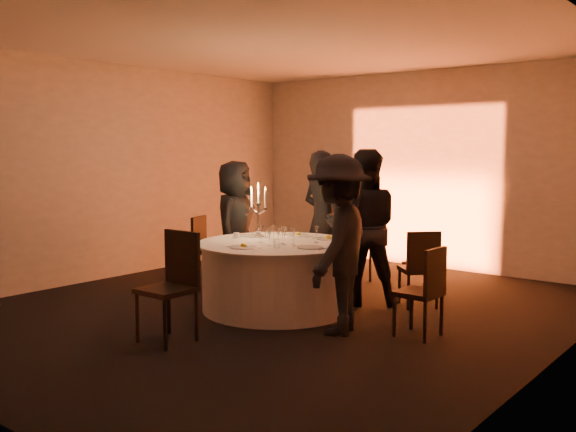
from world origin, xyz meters
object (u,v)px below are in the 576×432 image
Objects in this scene: guest_back_right at (363,227)px; coffee_cup at (236,236)px; guest_left at (235,225)px; guest_right at (338,244)px; chair_left at (206,245)px; guest_back_left at (323,221)px; chair_right at (425,287)px; chair_back_right at (420,265)px; candelabra at (258,218)px; chair_back_left at (347,240)px; chair_front at (173,279)px; banquet_table at (277,276)px.

guest_back_right is 16.49× the size of coffee_cup.
guest_left is 0.94× the size of guest_right.
chair_left is 0.50× the size of guest_back_left.
chair_right is 0.93m from guest_right.
chair_back_right is 0.51× the size of guest_right.
candelabra reaches higher than chair_left.
chair_back_left is 0.61× the size of guest_left.
chair_right reaches higher than coffee_cup.
chair_back_right is at bearing 32.03° from coffee_cup.
coffee_cup is (-0.38, -1.77, 0.22)m from chair_back_left.
guest_right is (1.08, 1.18, 0.30)m from chair_front.
chair_front is (1.70, -2.06, 0.08)m from chair_left.
chair_back_left reaches higher than banquet_table.
chair_back_right is at bearing 63.56° from chair_front.
chair_back_left is at bearing -165.79° from guest_right.
chair_back_left is 0.57× the size of guest_back_left.
guest_back_right is at bearing -102.45° from chair_left.
chair_left reaches higher than chair_right.
guest_left is 0.92× the size of guest_back_right.
candelabra is at bearing 156.01° from banquet_table.
banquet_table is at bearing 110.06° from guest_back_left.
guest_back_left is at bearing 95.16° from chair_back_left.
chair_back_left is 2.61m from chair_right.
chair_left is 0.51× the size of guest_right.
chair_front reaches higher than coffee_cup.
chair_front is 1.81m from candelabra.
guest_back_right is at bearing 30.59° from candelabra.
banquet_table is 1.53m from chair_front.
chair_left is at bearing 128.69° from chair_front.
chair_back_right is (2.95, 0.53, -0.00)m from chair_left.
guest_left is 1.81m from guest_back_right.
guest_back_left reaches higher than chair_left.
chair_right reaches higher than banquet_table.
coffee_cup is at bearing -13.98° from chair_back_right.
chair_right is 1.48m from guest_back_right.
guest_back_right is at bearing -176.40° from guest_right.
coffee_cup is (-0.56, 1.46, 0.21)m from chair_front.
guest_back_right is (0.82, -0.35, 0.01)m from guest_back_left.
chair_back_right reaches higher than banquet_table.
guest_back_left is (-2.02, 1.13, 0.40)m from chair_right.
banquet_table is 2.00× the size of chair_left.
chair_front is 0.58× the size of guest_back_left.
candelabra is (-1.68, -0.88, 0.50)m from chair_back_right.
chair_back_left is 1.56× the size of candelabra.
chair_back_right is 2.88m from chair_front.
candelabra is at bearing -124.83° from chair_left.
chair_front is at bearing -47.53° from chair_right.
guest_right reaches higher than coffee_cup.
guest_left is (0.55, -0.00, 0.33)m from chair_left.
guest_back_left reaches higher than guest_right.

